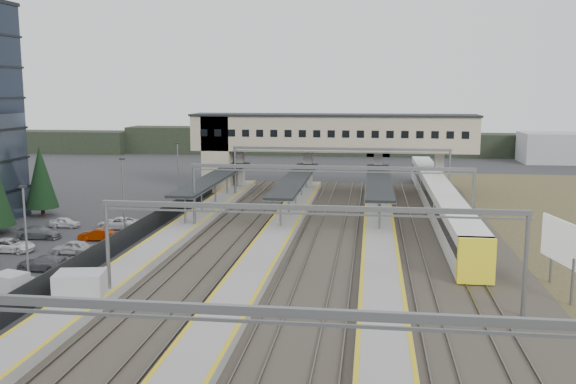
# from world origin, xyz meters

# --- Properties ---
(ground) EXTENTS (220.00, 220.00, 0.00)m
(ground) POSITION_xyz_m (0.00, 0.00, 0.00)
(ground) COLOR #2B2B2D
(ground) RESTS_ON ground
(lampposts) EXTENTS (0.50, 53.25, 8.07)m
(lampposts) POSITION_xyz_m (-8.00, 1.25, 4.34)
(lampposts) COLOR slate
(lampposts) RESTS_ON ground
(fence) EXTENTS (0.08, 90.00, 2.00)m
(fence) POSITION_xyz_m (-6.50, 5.00, 1.00)
(fence) COLOR #26282B
(fence) RESTS_ON ground
(relay_cabin_near) EXTENTS (3.55, 2.88, 2.64)m
(relay_cabin_near) POSITION_xyz_m (-3.12, -10.13, 1.32)
(relay_cabin_near) COLOR #A6A9AC
(relay_cabin_near) RESTS_ON ground
(relay_cabin_far) EXTENTS (2.55, 2.30, 1.97)m
(relay_cabin_far) POSITION_xyz_m (-8.93, -8.90, 0.98)
(relay_cabin_far) COLOR #A6A9AC
(relay_cabin_far) RESTS_ON ground
(rail_corridor) EXTENTS (34.00, 90.00, 0.92)m
(rail_corridor) POSITION_xyz_m (9.34, 5.00, 0.29)
(rail_corridor) COLOR #322D26
(rail_corridor) RESTS_ON ground
(canopies) EXTENTS (23.10, 30.00, 3.28)m
(canopies) POSITION_xyz_m (7.00, 27.00, 3.92)
(canopies) COLOR black
(canopies) RESTS_ON ground
(footbridge) EXTENTS (40.40, 6.40, 11.20)m
(footbridge) POSITION_xyz_m (7.70, 42.00, 7.93)
(footbridge) COLOR beige
(footbridge) RESTS_ON ground
(gantries) EXTENTS (28.40, 62.28, 7.17)m
(gantries) POSITION_xyz_m (12.00, 3.00, 6.00)
(gantries) COLOR slate
(gantries) RESTS_ON ground
(train) EXTENTS (2.80, 58.42, 3.52)m
(train) POSITION_xyz_m (24.00, 27.22, 2.00)
(train) COLOR white
(train) RESTS_ON ground
(billboard) EXTENTS (1.44, 6.20, 5.41)m
(billboard) POSITION_xyz_m (29.87, -2.32, 3.66)
(billboard) COLOR slate
(billboard) RESTS_ON ground
(treeline_far) EXTENTS (170.00, 19.00, 7.00)m
(treeline_far) POSITION_xyz_m (23.81, 92.28, 2.95)
(treeline_far) COLOR black
(treeline_far) RESTS_ON ground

